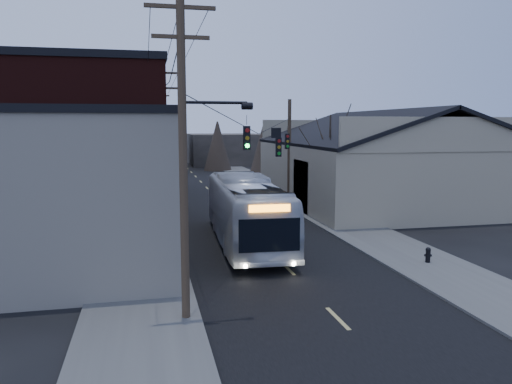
% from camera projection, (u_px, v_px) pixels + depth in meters
% --- Properties ---
extents(ground, '(160.00, 160.00, 0.00)m').
position_uv_depth(ground, '(363.00, 344.00, 14.87)').
color(ground, black).
rests_on(ground, ground).
extents(road_surface, '(9.00, 110.00, 0.02)m').
position_uv_depth(road_surface, '(218.00, 199.00, 43.89)').
color(road_surface, black).
rests_on(road_surface, ground).
extents(sidewalk_left, '(4.00, 110.00, 0.12)m').
position_uv_depth(sidewalk_left, '(143.00, 201.00, 42.49)').
color(sidewalk_left, '#474744').
rests_on(sidewalk_left, ground).
extents(sidewalk_right, '(4.00, 110.00, 0.12)m').
position_uv_depth(sidewalk_right, '(289.00, 196.00, 45.29)').
color(sidewalk_right, '#474744').
rests_on(sidewalk_right, ground).
extents(building_clapboard, '(8.00, 8.00, 7.00)m').
position_uv_depth(building_clapboard, '(79.00, 196.00, 21.17)').
color(building_clapboard, '#70675D').
rests_on(building_clapboard, ground).
extents(building_brick, '(10.00, 12.00, 10.00)m').
position_uv_depth(building_brick, '(83.00, 149.00, 31.40)').
color(building_brick, black).
rests_on(building_brick, ground).
extents(building_left_far, '(9.00, 14.00, 7.00)m').
position_uv_depth(building_left_far, '(109.00, 157.00, 47.19)').
color(building_left_far, '#2F2B25').
rests_on(building_left_far, ground).
extents(warehouse, '(16.16, 20.60, 7.73)m').
position_uv_depth(warehouse, '(381.00, 171.00, 41.50)').
color(warehouse, gray).
rests_on(warehouse, ground).
extents(building_far_left, '(10.00, 12.00, 6.00)m').
position_uv_depth(building_far_left, '(146.00, 148.00, 76.06)').
color(building_far_left, '#2F2B25').
rests_on(building_far_left, ground).
extents(building_far_right, '(12.00, 14.00, 5.00)m').
position_uv_depth(building_far_right, '(225.00, 149.00, 83.76)').
color(building_far_right, '#2F2B25').
rests_on(building_far_right, ground).
extents(bare_tree, '(0.40, 0.40, 7.20)m').
position_uv_depth(bare_tree, '(330.00, 166.00, 35.14)').
color(bare_tree, black).
rests_on(bare_tree, ground).
extents(utility_lines, '(11.24, 45.28, 10.50)m').
position_uv_depth(utility_lines, '(187.00, 146.00, 36.90)').
color(utility_lines, '#382B1E').
rests_on(utility_lines, ground).
extents(bus, '(3.64, 13.16, 3.63)m').
position_uv_depth(bus, '(246.00, 211.00, 27.32)').
color(bus, silver).
rests_on(bus, ground).
extents(parked_car, '(1.62, 4.47, 1.46)m').
position_uv_depth(parked_car, '(168.00, 192.00, 43.33)').
color(parked_car, '#B2B4BA').
rests_on(parked_car, ground).
extents(fire_hydrant, '(0.35, 0.25, 0.72)m').
position_uv_depth(fire_hydrant, '(428.00, 254.00, 23.26)').
color(fire_hydrant, black).
rests_on(fire_hydrant, sidewalk_right).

